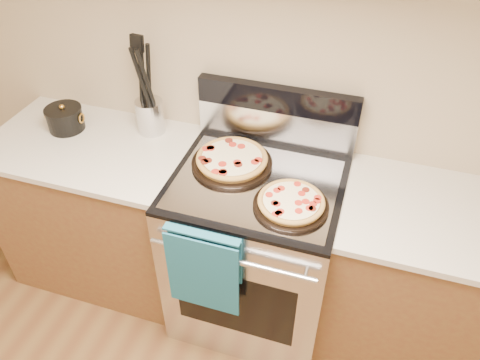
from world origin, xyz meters
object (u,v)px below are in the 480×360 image
(range_body, at_px, (255,251))
(pepperoni_pizza_back, at_px, (232,160))
(utensil_crock, at_px, (150,116))
(pepperoni_pizza_front, at_px, (291,203))
(saucepan, at_px, (65,119))

(range_body, relative_size, pepperoni_pizza_back, 2.47)
(range_body, distance_m, utensil_crock, 0.86)
(pepperoni_pizza_front, bearing_deg, range_body, 144.16)
(utensil_crock, distance_m, saucepan, 0.44)
(pepperoni_pizza_back, relative_size, utensil_crock, 2.13)
(pepperoni_pizza_back, xyz_separation_m, pepperoni_pizza_front, (0.32, -0.20, -0.00))
(range_body, xyz_separation_m, pepperoni_pizza_back, (-0.14, 0.07, 0.50))
(pepperoni_pizza_back, distance_m, utensil_crock, 0.51)
(pepperoni_pizza_front, height_order, saucepan, saucepan)
(pepperoni_pizza_front, bearing_deg, utensil_crock, 156.03)
(range_body, relative_size, utensil_crock, 5.24)
(pepperoni_pizza_back, distance_m, pepperoni_pizza_front, 0.38)
(pepperoni_pizza_back, xyz_separation_m, utensil_crock, (-0.48, 0.16, 0.05))
(range_body, bearing_deg, utensil_crock, 159.96)
(pepperoni_pizza_back, bearing_deg, utensil_crock, 161.40)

